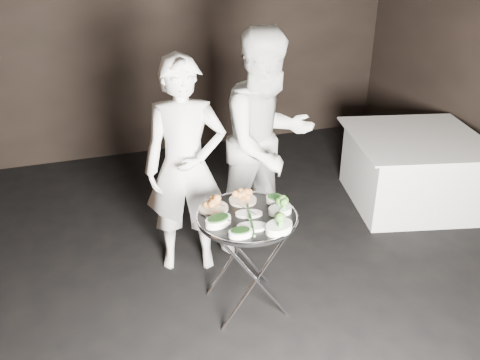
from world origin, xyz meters
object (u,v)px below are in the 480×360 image
object	(u,v)px
tray_stand	(247,258)
waiter_left	(185,168)
serving_tray	(247,217)
waiter_right	(267,143)
dining_table	(412,170)

from	to	relation	value
tray_stand	waiter_left	bearing A→B (deg)	112.02
tray_stand	serving_tray	xyz separation A→B (m)	(0.00, 0.00, 0.33)
tray_stand	waiter_right	distance (m)	1.03
waiter_right	dining_table	bearing A→B (deg)	-8.27
waiter_left	dining_table	size ratio (longest dim) A/B	1.39
tray_stand	waiter_left	distance (m)	0.83
serving_tray	waiter_left	distance (m)	0.72
serving_tray	dining_table	world-z (taller)	serving_tray
tray_stand	serving_tray	distance (m)	0.33
serving_tray	dining_table	distance (m)	2.29
waiter_left	waiter_right	bearing A→B (deg)	22.70
dining_table	waiter_right	bearing A→B (deg)	-173.49
serving_tray	waiter_left	size ratio (longest dim) A/B	0.40
waiter_left	tray_stand	bearing A→B (deg)	-54.83
tray_stand	waiter_right	size ratio (longest dim) A/B	0.40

